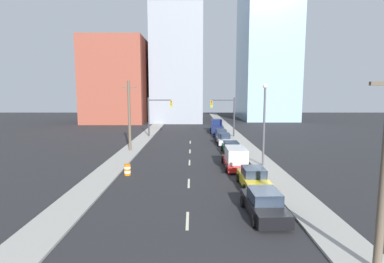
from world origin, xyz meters
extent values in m
cube|color=#9E9B93|center=(-7.23, 46.27, 0.07)|extent=(2.46, 92.54, 0.14)
cube|color=#9E9B93|center=(7.23, 46.27, 0.07)|extent=(2.46, 92.54, 0.14)
cube|color=beige|center=(0.00, 7.99, 0.00)|extent=(0.16, 2.40, 0.01)
cube|color=beige|center=(0.00, 14.86, 0.00)|extent=(0.16, 2.40, 0.01)
cube|color=beige|center=(0.00, 21.86, 0.00)|extent=(0.16, 2.40, 0.01)
cube|color=beige|center=(0.00, 27.68, 0.00)|extent=(0.16, 2.40, 0.01)
cube|color=beige|center=(0.00, 34.47, 0.00)|extent=(0.16, 2.40, 0.01)
cube|color=brown|center=(-17.73, 65.28, 9.80)|extent=(14.00, 16.00, 19.60)
cube|color=gray|center=(-3.33, 69.28, 13.35)|extent=(12.00, 20.00, 26.71)
cube|color=#8CADC6|center=(19.89, 73.28, 21.00)|extent=(13.00, 20.00, 42.00)
cylinder|color=#38383D|center=(-6.62, 39.48, 3.14)|extent=(0.24, 0.24, 6.29)
cylinder|color=#38383D|center=(-4.82, 39.48, 5.89)|extent=(3.60, 0.16, 0.16)
cube|color=#B79319|center=(-3.02, 39.48, 5.26)|extent=(0.34, 0.32, 1.10)
cylinder|color=#4C0C0C|center=(-3.02, 39.31, 5.60)|extent=(0.22, 0.04, 0.22)
cylinder|color=#593F0C|center=(-3.02, 39.31, 5.26)|extent=(0.22, 0.04, 0.22)
cylinder|color=#26E53F|center=(-3.02, 39.31, 4.92)|extent=(0.22, 0.04, 0.22)
cylinder|color=#38383D|center=(6.91, 39.48, 3.14)|extent=(0.24, 0.24, 6.29)
cylinder|color=#38383D|center=(5.11, 39.48, 5.89)|extent=(3.60, 0.16, 0.16)
cube|color=#B79319|center=(3.32, 39.48, 5.26)|extent=(0.34, 0.32, 1.10)
cylinder|color=#4C0C0C|center=(3.32, 39.31, 5.60)|extent=(0.22, 0.04, 0.22)
cylinder|color=#593F0C|center=(3.32, 39.31, 5.26)|extent=(0.22, 0.04, 0.22)
cylinder|color=#26E53F|center=(3.32, 39.31, 4.92)|extent=(0.22, 0.04, 0.22)
cylinder|color=brown|center=(7.46, 3.15, 4.06)|extent=(0.32, 0.32, 8.12)
cylinder|color=brown|center=(-7.19, 27.68, 4.21)|extent=(0.32, 0.32, 8.42)
cube|color=brown|center=(-7.19, 27.68, 7.62)|extent=(1.60, 0.14, 0.14)
cylinder|color=orange|center=(-5.28, 17.23, 0.10)|extent=(0.56, 0.56, 0.19)
cylinder|color=white|center=(-5.28, 17.23, 0.29)|extent=(0.56, 0.56, 0.19)
cylinder|color=orange|center=(-5.28, 17.23, 0.47)|extent=(0.56, 0.56, 0.19)
cylinder|color=white|center=(-5.28, 17.23, 0.67)|extent=(0.56, 0.56, 0.19)
cylinder|color=orange|center=(-5.28, 17.23, 0.85)|extent=(0.56, 0.56, 0.19)
cylinder|color=#4C4C51|center=(7.02, 20.19, 3.70)|extent=(0.20, 0.20, 7.40)
sphere|color=white|center=(7.02, 20.19, 7.62)|extent=(0.44, 0.44, 0.44)
cube|color=black|center=(4.37, 8.65, 0.53)|extent=(1.99, 4.61, 0.69)
cube|color=#1E2838|center=(4.37, 8.65, 1.19)|extent=(1.67, 2.11, 0.63)
cylinder|color=black|center=(3.38, 10.02, 0.33)|extent=(0.25, 0.66, 0.65)
cylinder|color=black|center=(5.25, 10.10, 0.33)|extent=(0.25, 0.66, 0.65)
cylinder|color=black|center=(3.49, 7.21, 0.33)|extent=(0.25, 0.66, 0.65)
cylinder|color=black|center=(5.37, 7.28, 0.33)|extent=(0.25, 0.66, 0.65)
cube|color=gold|center=(4.83, 13.87, 0.52)|extent=(1.82, 4.50, 0.69)
cube|color=#1E2838|center=(4.83, 13.87, 1.18)|extent=(1.58, 2.04, 0.63)
cylinder|color=black|center=(3.90, 15.25, 0.32)|extent=(0.23, 0.65, 0.65)
cylinder|color=black|center=(5.73, 15.27, 0.32)|extent=(0.23, 0.65, 0.65)
cylinder|color=black|center=(3.93, 12.47, 0.32)|extent=(0.23, 0.65, 0.65)
cylinder|color=black|center=(5.77, 12.49, 0.32)|extent=(0.23, 0.65, 0.65)
cube|color=red|center=(4.34, 19.84, 0.44)|extent=(2.03, 5.56, 0.48)
cube|color=silver|center=(4.34, 19.56, 1.31)|extent=(1.78, 3.45, 1.26)
cylinder|color=black|center=(3.32, 21.56, 0.36)|extent=(0.22, 0.72, 0.71)
cylinder|color=black|center=(5.38, 21.55, 0.36)|extent=(0.22, 0.72, 0.71)
cylinder|color=black|center=(3.30, 18.12, 0.36)|extent=(0.22, 0.72, 0.71)
cylinder|color=black|center=(5.36, 18.11, 0.36)|extent=(0.22, 0.72, 0.71)
cube|color=#1E6033|center=(4.83, 26.52, 0.49)|extent=(1.77, 4.76, 0.62)
cube|color=#1E2838|center=(4.83, 26.52, 1.08)|extent=(1.55, 2.14, 0.57)
cylinder|color=black|center=(3.92, 28.00, 0.32)|extent=(0.22, 0.65, 0.65)
cylinder|color=black|center=(5.75, 28.00, 0.32)|extent=(0.22, 0.65, 0.65)
cylinder|color=black|center=(3.92, 25.04, 0.32)|extent=(0.22, 0.65, 0.65)
cylinder|color=black|center=(5.75, 25.04, 0.32)|extent=(0.22, 0.65, 0.65)
cube|color=#B2B2BC|center=(4.60, 32.65, 0.53)|extent=(1.78, 4.53, 0.71)
cube|color=#1E2838|center=(4.60, 32.65, 1.21)|extent=(1.56, 2.04, 0.64)
cylinder|color=black|center=(3.69, 34.06, 0.33)|extent=(0.22, 0.65, 0.65)
cylinder|color=black|center=(5.52, 34.06, 0.33)|extent=(0.22, 0.65, 0.65)
cylinder|color=black|center=(3.69, 31.25, 0.33)|extent=(0.22, 0.65, 0.65)
cylinder|color=black|center=(5.52, 31.25, 0.33)|extent=(0.22, 0.65, 0.65)
cube|color=navy|center=(4.74, 38.04, 0.50)|extent=(1.88, 4.78, 0.66)
cube|color=#1E2838|center=(4.74, 38.04, 1.13)|extent=(1.58, 2.18, 0.60)
cylinder|color=black|center=(3.80, 39.47, 0.31)|extent=(0.24, 0.62, 0.62)
cylinder|color=black|center=(5.57, 39.54, 0.31)|extent=(0.24, 0.62, 0.62)
cylinder|color=black|center=(3.91, 36.55, 0.31)|extent=(0.24, 0.62, 0.62)
cylinder|color=black|center=(5.68, 36.61, 0.31)|extent=(0.24, 0.62, 0.62)
cube|color=#141E47|center=(4.70, 45.36, 0.71)|extent=(2.35, 6.41, 1.08)
cube|color=#141E47|center=(4.73, 46.31, 1.76)|extent=(1.93, 1.97, 1.02)
cylinder|color=black|center=(3.68, 47.36, 0.31)|extent=(0.24, 0.62, 0.61)
cylinder|color=black|center=(5.86, 47.28, 0.31)|extent=(0.24, 0.62, 0.61)
cylinder|color=black|center=(3.54, 43.44, 0.31)|extent=(0.24, 0.62, 0.61)
cylinder|color=black|center=(5.72, 43.36, 0.31)|extent=(0.24, 0.62, 0.61)
camera|label=1|loc=(0.25, -7.73, 6.98)|focal=28.00mm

